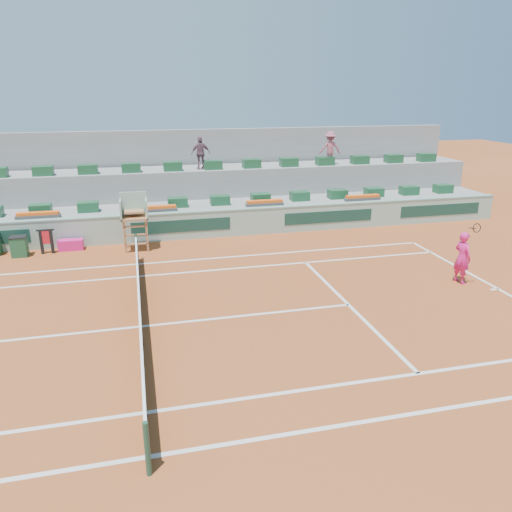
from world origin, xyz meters
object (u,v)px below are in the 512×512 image
at_px(tennis_player, 462,257).
at_px(drink_cooler_a, 19,246).
at_px(player_bag, 71,245).
at_px(umpire_chair, 134,213).

bearing_deg(tennis_player, drink_cooler_a, 156.66).
distance_m(player_bag, tennis_player, 15.44).
bearing_deg(player_bag, drink_cooler_a, -168.10).
xyz_separation_m(umpire_chair, drink_cooler_a, (-4.61, 0.11, -1.12)).
relative_size(drink_cooler_a, tennis_player, 0.37).
bearing_deg(drink_cooler_a, umpire_chair, -1.39).
xyz_separation_m(player_bag, drink_cooler_a, (-1.91, -0.40, 0.20)).
bearing_deg(tennis_player, umpire_chair, 148.93).
relative_size(player_bag, umpire_chair, 0.42).
height_order(umpire_chair, tennis_player, umpire_chair).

